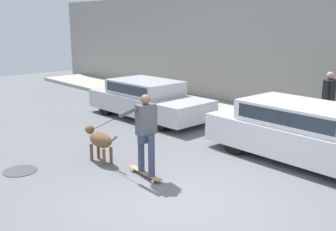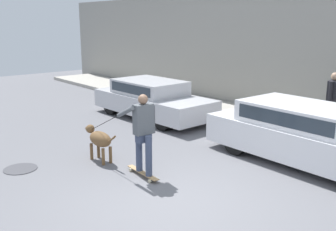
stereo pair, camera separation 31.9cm
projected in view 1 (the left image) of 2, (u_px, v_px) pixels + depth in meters
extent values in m
plane|color=slate|center=(179.00, 202.00, 6.79)|extent=(36.00, 36.00, 0.00)
cube|color=#A39E93|center=(332.00, 135.00, 10.45)|extent=(30.00, 2.18, 0.15)
cylinder|color=black|center=(195.00, 112.00, 12.13)|extent=(0.63, 0.22, 0.63)
cylinder|color=black|center=(160.00, 120.00, 11.14)|extent=(0.63, 0.22, 0.63)
cylinder|color=black|center=(140.00, 99.00, 13.99)|extent=(0.63, 0.22, 0.63)
cylinder|color=black|center=(106.00, 105.00, 13.01)|extent=(0.63, 0.22, 0.63)
cube|color=#BCBCC1|center=(149.00, 103.00, 12.53)|extent=(4.33, 1.83, 0.58)
cube|color=#BCBCC1|center=(145.00, 87.00, 12.53)|extent=(2.29, 1.60, 0.44)
cube|color=#28333D|center=(126.00, 89.00, 12.00)|extent=(1.98, 0.07, 0.28)
cylinder|color=black|center=(271.00, 130.00, 10.12)|extent=(0.61, 0.21, 0.61)
cylinder|color=black|center=(235.00, 141.00, 9.19)|extent=(0.61, 0.21, 0.61)
cube|color=silver|center=(307.00, 140.00, 8.58)|extent=(4.57, 1.73, 0.66)
cube|color=silver|center=(302.00, 114.00, 8.58)|extent=(2.59, 1.54, 0.46)
cube|color=#28333D|center=(282.00, 118.00, 8.09)|extent=(2.27, 0.04, 0.30)
cylinder|color=brown|center=(92.00, 152.00, 8.77)|extent=(0.07, 0.07, 0.37)
cylinder|color=brown|center=(98.00, 150.00, 8.89)|extent=(0.07, 0.07, 0.37)
cylinder|color=brown|center=(104.00, 158.00, 8.43)|extent=(0.07, 0.07, 0.37)
cylinder|color=brown|center=(111.00, 156.00, 8.56)|extent=(0.07, 0.07, 0.37)
ellipsoid|color=brown|center=(101.00, 140.00, 8.59)|extent=(0.70, 0.36, 0.33)
sphere|color=brown|center=(90.00, 130.00, 8.83)|extent=(0.20, 0.20, 0.20)
cylinder|color=brown|center=(88.00, 129.00, 8.90)|extent=(0.11, 0.09, 0.09)
cylinder|color=brown|center=(113.00, 140.00, 8.25)|extent=(0.28, 0.05, 0.21)
cylinder|color=beige|center=(132.00, 171.00, 8.11)|extent=(0.07, 0.03, 0.07)
cylinder|color=beige|center=(138.00, 169.00, 8.20)|extent=(0.07, 0.03, 0.07)
cylinder|color=beige|center=(153.00, 181.00, 7.56)|extent=(0.07, 0.03, 0.07)
cylinder|color=beige|center=(159.00, 179.00, 7.66)|extent=(0.07, 0.03, 0.07)
cube|color=#A88456|center=(145.00, 173.00, 7.87)|extent=(1.00, 0.18, 0.02)
cylinder|color=#38425B|center=(141.00, 152.00, 7.87)|extent=(0.13, 0.13, 0.81)
cylinder|color=#38425B|center=(151.00, 156.00, 7.60)|extent=(0.13, 0.13, 0.81)
cube|color=#38425B|center=(146.00, 138.00, 7.66)|extent=(0.18, 0.30, 0.16)
cube|color=#4C5156|center=(146.00, 119.00, 7.57)|extent=(0.21, 0.39, 0.59)
sphere|color=brown|center=(145.00, 99.00, 7.48)|extent=(0.19, 0.19, 0.19)
cylinder|color=#4C5156|center=(155.00, 119.00, 7.72)|extent=(0.08, 0.08, 0.56)
cylinder|color=#4C5156|center=(128.00, 112.00, 7.59)|extent=(0.55, 0.09, 0.31)
cylinder|color=black|center=(104.00, 124.00, 8.32)|extent=(1.24, 0.03, 0.58)
cylinder|color=#3D4760|center=(328.00, 115.00, 10.61)|extent=(0.16, 0.16, 0.81)
cylinder|color=#3D4760|center=(326.00, 117.00, 10.47)|extent=(0.16, 0.16, 0.81)
cube|color=black|center=(329.00, 90.00, 10.38)|extent=(0.30, 0.48, 0.59)
cylinder|color=black|center=(332.00, 89.00, 10.59)|extent=(0.10, 0.10, 0.56)
cylinder|color=black|center=(326.00, 91.00, 10.17)|extent=(0.10, 0.10, 0.56)
sphere|color=tan|center=(331.00, 76.00, 10.29)|extent=(0.20, 0.20, 0.20)
cube|color=#1E569E|center=(331.00, 103.00, 10.68)|extent=(0.15, 0.29, 0.25)
cylinder|color=#38383D|center=(20.00, 171.00, 8.17)|extent=(0.69, 0.69, 0.01)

